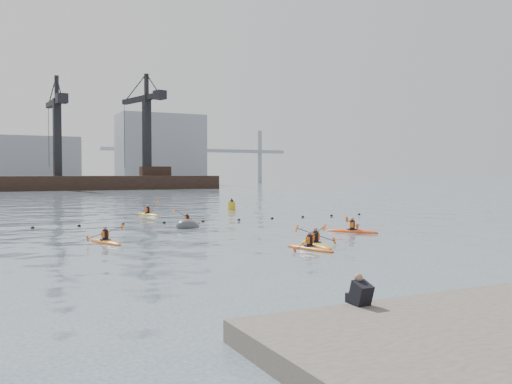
# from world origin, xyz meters

# --- Properties ---
(ground) EXTENTS (400.00, 400.00, 0.00)m
(ground) POSITION_xyz_m (0.00, 0.00, 0.00)
(ground) COLOR #384952
(ground) RESTS_ON ground
(float_line) EXTENTS (33.24, 0.73, 0.24)m
(float_line) POSITION_xyz_m (-0.50, 22.53, 0.03)
(float_line) COLOR black
(float_line) RESTS_ON ground
(barge_pier) EXTENTS (72.00, 19.30, 29.50)m
(barge_pier) POSITION_xyz_m (-0.22, 110.00, 1.89)
(barge_pier) COLOR black
(barge_pier) RESTS_ON ground
(skyline) EXTENTS (141.00, 28.00, 22.00)m
(skyline) POSITION_xyz_m (2.23, 150.27, 9.25)
(skyline) COLOR gray
(skyline) RESTS_ON ground
(kayaker_0) EXTENTS (2.19, 3.23, 1.28)m
(kayaker_0) POSITION_xyz_m (0.38, 5.97, 0.10)
(kayaker_0) COLOR #C15912
(kayaker_0) RESTS_ON ground
(kayaker_1) EXTENTS (2.29, 3.39, 1.23)m
(kayaker_1) POSITION_xyz_m (1.35, 6.97, 0.10)
(kayaker_1) COLOR #C18716
(kayaker_1) RESTS_ON ground
(kayaker_2) EXTENTS (2.08, 3.20, 1.06)m
(kayaker_2) POSITION_xyz_m (-8.07, 12.91, 0.10)
(kayaker_2) COLOR #CC6613
(kayaker_2) RESTS_ON ground
(kayaker_3) EXTENTS (2.18, 3.13, 1.32)m
(kayaker_3) POSITION_xyz_m (-0.81, 20.73, 0.09)
(kayaker_3) COLOR yellow
(kayaker_3) RESTS_ON ground
(kayaker_4) EXTENTS (2.49, 3.10, 1.19)m
(kayaker_4) POSITION_xyz_m (6.87, 11.34, 0.10)
(kayaker_4) COLOR #EB4B16
(kayaker_4) RESTS_ON ground
(kayaker_5) EXTENTS (2.27, 3.37, 1.36)m
(kayaker_5) POSITION_xyz_m (-1.05, 30.57, 0.10)
(kayaker_5) COLOR gold
(kayaker_5) RESTS_ON ground
(mooring_buoy) EXTENTS (2.72, 2.57, 1.57)m
(mooring_buoy) POSITION_xyz_m (-1.41, 18.75, 0.00)
(mooring_buoy) COLOR #37393C
(mooring_buoy) RESTS_ON ground
(nav_buoy) EXTENTS (0.76, 0.76, 1.38)m
(nav_buoy) POSITION_xyz_m (8.29, 33.46, 0.42)
(nav_buoy) COLOR #BA9C12
(nav_buoy) RESTS_ON ground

